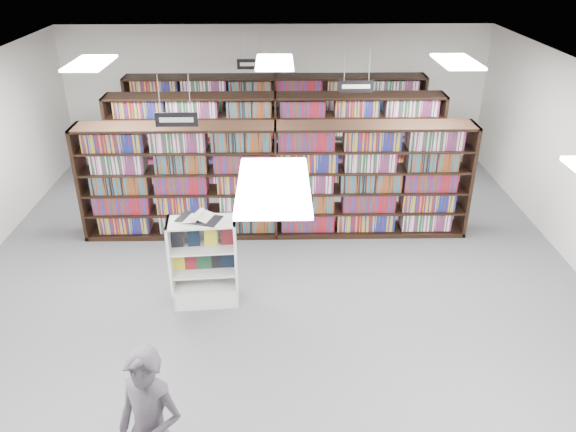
{
  "coord_description": "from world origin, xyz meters",
  "views": [
    {
      "loc": [
        0.04,
        -7.31,
        5.06
      ],
      "look_at": [
        0.19,
        0.5,
        1.1
      ],
      "focal_mm": 35.0,
      "sensor_mm": 36.0,
      "label": 1
    }
  ],
  "objects_px": {
    "endcap_display": "(205,273)",
    "open_book": "(198,217)",
    "shopper": "(152,431)",
    "bookshelf_row_near": "(276,181)"
  },
  "relations": [
    {
      "from": "endcap_display",
      "to": "open_book",
      "type": "height_order",
      "value": "open_book"
    },
    {
      "from": "endcap_display",
      "to": "open_book",
      "type": "bearing_deg",
      "value": 159.3
    },
    {
      "from": "shopper",
      "to": "endcap_display",
      "type": "bearing_deg",
      "value": 107.08
    },
    {
      "from": "bookshelf_row_near",
      "to": "endcap_display",
      "type": "relative_size",
      "value": 5.06
    },
    {
      "from": "endcap_display",
      "to": "shopper",
      "type": "relative_size",
      "value": 0.76
    },
    {
      "from": "bookshelf_row_near",
      "to": "open_book",
      "type": "bearing_deg",
      "value": -117.46
    },
    {
      "from": "bookshelf_row_near",
      "to": "endcap_display",
      "type": "distance_m",
      "value": 2.47
    },
    {
      "from": "bookshelf_row_near",
      "to": "open_book",
      "type": "height_order",
      "value": "bookshelf_row_near"
    },
    {
      "from": "bookshelf_row_near",
      "to": "open_book",
      "type": "relative_size",
      "value": 10.14
    },
    {
      "from": "bookshelf_row_near",
      "to": "endcap_display",
      "type": "xyz_separation_m",
      "value": [
        -1.07,
        -2.14,
        -0.58
      ]
    }
  ]
}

